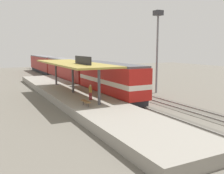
% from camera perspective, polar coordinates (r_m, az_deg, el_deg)
% --- Properties ---
extents(ground_plane, '(120.00, 120.00, 0.00)m').
position_cam_1_polar(ground_plane, '(35.98, 1.49, -1.81)').
color(ground_plane, '#666056').
extents(track_near, '(3.20, 110.00, 0.16)m').
position_cam_1_polar(track_near, '(35.07, -1.38, -2.03)').
color(track_near, '#565249').
rests_on(track_near, ground).
extents(track_far, '(3.20, 110.00, 0.16)m').
position_cam_1_polar(track_far, '(37.27, 5.00, -1.42)').
color(track_far, '#565249').
rests_on(track_far, ground).
extents(platform, '(6.00, 44.00, 0.90)m').
position_cam_1_polar(platform, '(33.28, -8.54, -1.97)').
color(platform, gray).
rests_on(platform, ground).
extents(station_canopy, '(5.20, 18.00, 4.70)m').
position_cam_1_polar(station_canopy, '(32.69, -8.64, 5.05)').
color(station_canopy, '#47474C').
rests_on(station_canopy, platform).
extents(platform_bench, '(0.44, 1.70, 0.50)m').
position_cam_1_polar(platform_bench, '(25.37, -5.84, -3.21)').
color(platform_bench, '#333338').
rests_on(platform_bench, platform).
extents(locomotive, '(2.93, 14.43, 4.44)m').
position_cam_1_polar(locomotive, '(33.52, -0.40, 1.59)').
color(locomotive, '#28282D').
rests_on(locomotive, track_near).
extents(passenger_carriage_front, '(2.90, 20.00, 4.24)m').
position_cam_1_polar(passenger_carriage_front, '(50.17, -9.74, 3.72)').
color(passenger_carriage_front, '#28282D').
rests_on(passenger_carriage_front, track_near).
extents(passenger_carriage_rear, '(2.90, 20.00, 4.24)m').
position_cam_1_polar(passenger_carriage_rear, '(70.24, -14.89, 4.95)').
color(passenger_carriage_rear, '#28282D').
rests_on(passenger_carriage_rear, track_near).
extents(light_mast, '(1.10, 1.10, 11.70)m').
position_cam_1_polar(light_mast, '(37.88, 10.03, 11.36)').
color(light_mast, slate).
rests_on(light_mast, ground).
extents(person_waiting, '(0.34, 0.34, 1.71)m').
position_cam_1_polar(person_waiting, '(28.14, -4.79, -0.95)').
color(person_waiting, maroon).
rests_on(person_waiting, platform).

